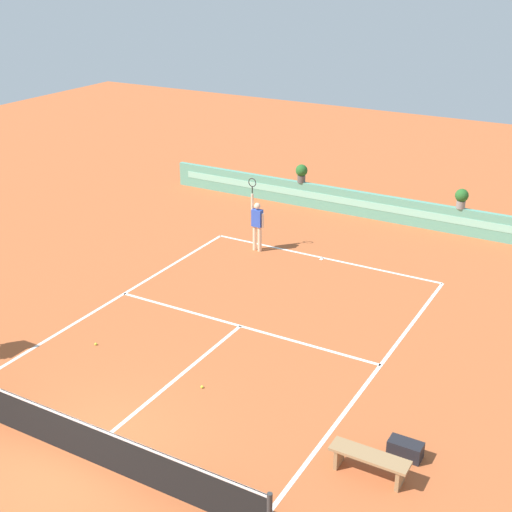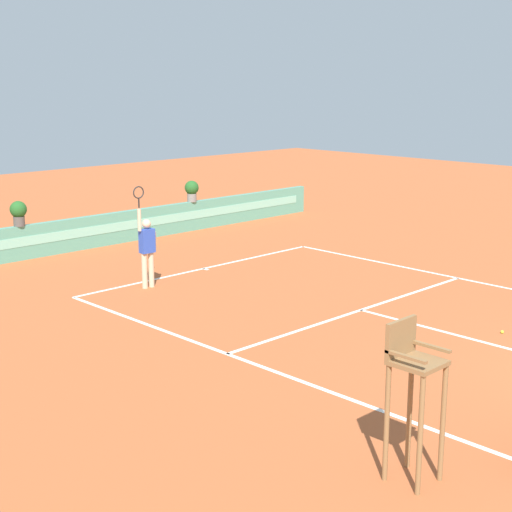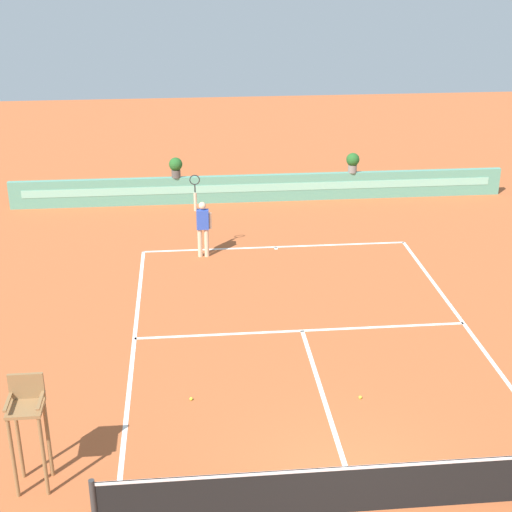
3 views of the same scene
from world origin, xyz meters
The scene contains 10 objects.
ground_plane centered at (0.00, 6.00, 0.00)m, with size 60.00×60.00×0.00m, color #B2562D.
court_lines centered at (0.00, 6.72, 0.00)m, with size 8.32×11.94×0.01m.
net centered at (0.00, 0.00, 0.51)m, with size 8.92×0.10×1.00m.
back_wall_barrier centered at (0.00, 16.39, 0.50)m, with size 18.00×0.21×1.00m.
umpire_chair centered at (-5.58, 1.26, 1.34)m, with size 0.60×0.60×2.14m.
tennis_player centered at (-2.27, 11.36, 1.05)m, with size 0.62×0.24×2.58m.
tennis_ball_near_baseline centered at (0.77, 3.33, 0.03)m, with size 0.07×0.07×0.07m, color #CCE033.
tennis_ball_mid_court centered at (-2.79, 3.62, 0.03)m, with size 0.07×0.07×0.07m, color #CCE033.
potted_plant_right centered at (3.37, 16.39, 1.41)m, with size 0.48×0.48×0.72m.
potted_plant_left centered at (-3.06, 16.39, 1.41)m, with size 0.48×0.48×0.72m.
Camera 3 is at (-2.73, -9.93, 9.01)m, focal length 53.18 mm.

